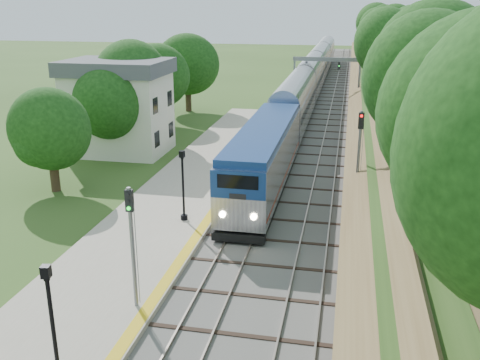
% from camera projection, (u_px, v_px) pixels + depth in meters
% --- Properties ---
extents(trackbed, '(9.50, 170.00, 0.28)m').
position_uv_depth(trackbed, '(323.00, 100.00, 72.10)').
color(trackbed, '#4C4944').
rests_on(trackbed, ground).
extents(platform, '(6.40, 68.00, 0.38)m').
position_uv_depth(platform, '(164.00, 216.00, 32.51)').
color(platform, '#9E967F').
rests_on(platform, ground).
extents(yellow_stripe, '(0.55, 68.00, 0.01)m').
position_uv_depth(yellow_stripe, '(209.00, 217.00, 31.91)').
color(yellow_stripe, gold).
rests_on(yellow_stripe, platform).
extents(embankment, '(10.64, 170.00, 11.70)m').
position_uv_depth(embankment, '(388.00, 88.00, 69.92)').
color(embankment, brown).
rests_on(embankment, ground).
extents(station_building, '(8.60, 6.60, 8.00)m').
position_uv_depth(station_building, '(119.00, 106.00, 45.96)').
color(station_building, silver).
rests_on(station_building, ground).
extents(signal_gantry, '(8.40, 0.38, 6.20)m').
position_uv_depth(signal_gantry, '(327.00, 69.00, 65.85)').
color(signal_gantry, slate).
rests_on(signal_gantry, ground).
extents(trees_behind_platform, '(7.82, 53.32, 7.21)m').
position_uv_depth(trees_behind_platform, '(101.00, 126.00, 36.61)').
color(trees_behind_platform, '#332316').
rests_on(trees_behind_platform, ground).
extents(train, '(3.01, 100.11, 4.42)m').
position_uv_depth(train, '(310.00, 81.00, 73.74)').
color(train, black).
rests_on(train, trackbed).
extents(lamppost_mid, '(0.44, 0.44, 4.43)m').
position_uv_depth(lamppost_mid, '(54.00, 334.00, 17.28)').
color(lamppost_mid, black).
rests_on(lamppost_mid, platform).
extents(lamppost_far, '(0.41, 0.41, 4.20)m').
position_uv_depth(lamppost_far, '(183.00, 190.00, 30.95)').
color(lamppost_far, black).
rests_on(lamppost_far, platform).
extents(signal_platform, '(0.31, 0.25, 5.27)m').
position_uv_depth(signal_platform, '(132.00, 235.00, 21.60)').
color(signal_platform, slate).
rests_on(signal_platform, platform).
extents(signal_farside, '(0.34, 0.27, 6.21)m').
position_uv_depth(signal_farside, '(359.00, 150.00, 33.02)').
color(signal_farside, slate).
rests_on(signal_farside, ground).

